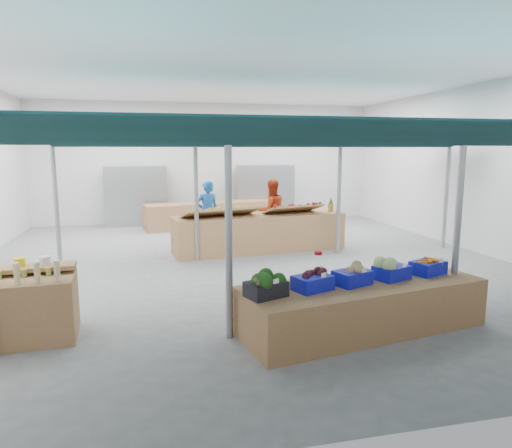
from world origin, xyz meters
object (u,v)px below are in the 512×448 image
Objects in this scene: fruit_counter at (260,233)px; vendor_left at (207,213)px; veg_counter at (363,306)px; vendor_right at (271,211)px.

vendor_left is (-1.20, 1.10, 0.41)m from fruit_counter.
fruit_counter is at bearing 82.11° from veg_counter.
fruit_counter is 1.68m from vendor_left.
vendor_left is 1.00× the size of vendor_right.
vendor_left is (-1.45, 6.49, 0.53)m from veg_counter.
vendor_right is (0.35, 6.49, 0.53)m from veg_counter.
fruit_counter is at bearing 54.46° from vendor_right.
vendor_right reaches higher than fruit_counter.
vendor_right is (1.80, 0.00, 0.00)m from vendor_left.
vendor_left is at bearing -6.93° from vendor_right.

